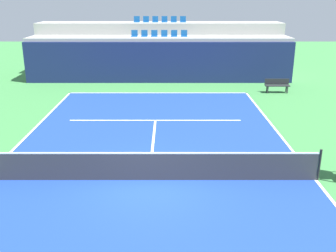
% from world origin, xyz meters
% --- Properties ---
extents(ground_plane, '(80.00, 80.00, 0.00)m').
position_xyz_m(ground_plane, '(0.00, 0.00, 0.00)').
color(ground_plane, '#387A3D').
extents(court_surface, '(11.00, 24.00, 0.01)m').
position_xyz_m(court_surface, '(0.00, 0.00, 0.01)').
color(court_surface, navy).
rests_on(court_surface, ground_plane).
extents(baseline_far, '(11.00, 0.10, 0.00)m').
position_xyz_m(baseline_far, '(0.00, 11.95, 0.01)').
color(baseline_far, white).
rests_on(baseline_far, court_surface).
extents(sideline_right, '(0.10, 24.00, 0.00)m').
position_xyz_m(sideline_right, '(5.45, 0.00, 0.01)').
color(sideline_right, white).
rests_on(sideline_right, court_surface).
extents(service_line_far, '(8.26, 0.10, 0.00)m').
position_xyz_m(service_line_far, '(0.00, 6.40, 0.01)').
color(service_line_far, white).
rests_on(service_line_far, court_surface).
extents(centre_service_line, '(0.10, 6.40, 0.00)m').
position_xyz_m(centre_service_line, '(0.00, 3.20, 0.01)').
color(centre_service_line, white).
rests_on(centre_service_line, court_surface).
extents(back_wall, '(18.26, 0.30, 2.76)m').
position_xyz_m(back_wall, '(0.00, 14.99, 1.38)').
color(back_wall, navy).
rests_on(back_wall, ground_plane).
extents(stands_tier_lower, '(18.26, 2.40, 2.98)m').
position_xyz_m(stands_tier_lower, '(0.00, 16.34, 1.49)').
color(stands_tier_lower, '#9E9E99').
rests_on(stands_tier_lower, ground_plane).
extents(stands_tier_upper, '(18.26, 2.40, 3.80)m').
position_xyz_m(stands_tier_upper, '(0.00, 18.74, 1.90)').
color(stands_tier_upper, '#9E9E99').
rests_on(stands_tier_upper, ground_plane).
extents(seating_row_lower, '(3.93, 0.44, 0.44)m').
position_xyz_m(seating_row_lower, '(0.00, 16.44, 3.10)').
color(seating_row_lower, '#145193').
rests_on(seating_row_lower, stands_tier_lower).
extents(seating_row_upper, '(3.93, 0.44, 0.44)m').
position_xyz_m(seating_row_upper, '(0.00, 18.84, 3.92)').
color(seating_row_upper, '#145193').
rests_on(seating_row_upper, stands_tier_upper).
extents(tennis_net, '(11.08, 0.08, 1.07)m').
position_xyz_m(tennis_net, '(0.00, 0.00, 0.51)').
color(tennis_net, black).
rests_on(tennis_net, court_surface).
extents(player_bench, '(1.50, 0.40, 0.85)m').
position_xyz_m(player_bench, '(7.35, 12.11, 0.51)').
color(player_bench, '#232328').
rests_on(player_bench, ground_plane).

